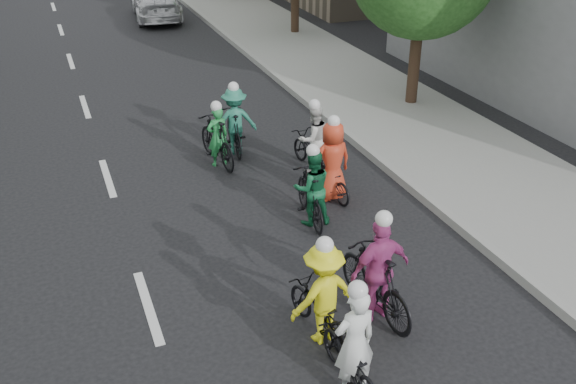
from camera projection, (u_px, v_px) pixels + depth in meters
ground at (148, 307)px, 10.29m from camera, size 120.00×120.00×0.00m
sidewalk_right at (336, 74)px, 21.09m from camera, size 4.00×80.00×0.15m
curb_right at (280, 80)px, 20.46m from camera, size 0.18×80.00×0.18m
cyclist_0 at (352, 354)px, 8.49m from camera, size 0.61×1.57×1.78m
cyclist_1 at (311, 192)px, 12.43m from camera, size 0.81×1.81×1.68m
cyclist_2 at (322, 301)px, 9.36m from camera, size 1.14×1.65×1.77m
cyclist_3 at (377, 277)px, 9.83m from camera, size 1.06×1.94×1.89m
cyclist_4 at (331, 169)px, 13.33m from camera, size 0.88×1.58×1.86m
cyclist_5 at (217, 140)px, 14.84m from camera, size 0.77×1.94×1.57m
cyclist_6 at (313, 145)px, 14.54m from camera, size 0.84×1.68×1.72m
cyclist_7 at (234, 125)px, 15.39m from camera, size 1.12×1.79×1.79m
follow_car_lead at (156, 3)px, 28.31m from camera, size 2.41×4.99×1.40m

